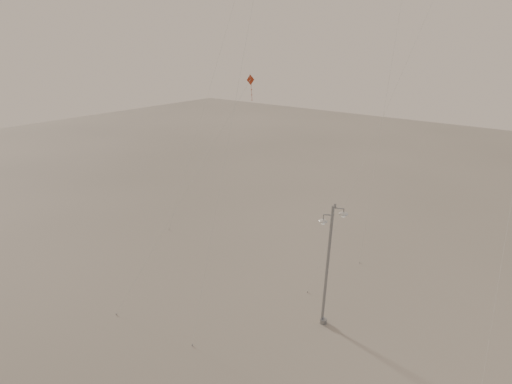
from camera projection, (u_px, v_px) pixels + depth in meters
The scene contains 3 objects.
ground at pixel (244, 341), 23.71m from camera, with size 160.00×160.00×0.00m, color #A29586.
street_lamp at pixel (328, 263), 23.67m from camera, with size 1.51×0.99×8.19m.
kite_3 at pixel (226, 124), 28.63m from camera, with size 1.97×12.52×14.46m.
Camera 1 is at (12.29, -14.64, 16.60)m, focal length 28.00 mm.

